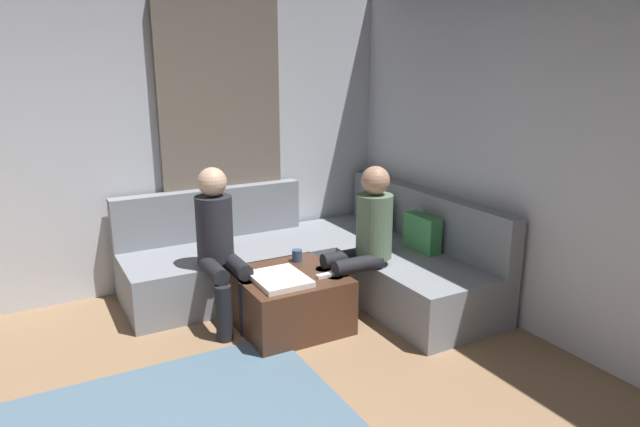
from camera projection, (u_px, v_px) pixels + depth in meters
name	position (u px, v px, depth m)	size (l,w,h in m)	color
wall_left	(61.00, 141.00, 4.45)	(0.12, 6.00, 2.70)	silver
curtain_panel	(222.00, 144.00, 4.99)	(0.06, 1.10, 2.50)	#726659
sectional_couch	(320.00, 261.00, 4.87)	(2.10, 2.55, 0.87)	gray
ottoman	(289.00, 300.00, 4.25)	(0.76, 0.76, 0.42)	#4C2D1E
folded_blanket	(280.00, 279.00, 4.05)	(0.44, 0.36, 0.04)	white
coffee_mug	(297.00, 256.00, 4.45)	(0.08, 0.08, 0.10)	#334C72
game_remote	(326.00, 275.00, 4.14)	(0.05, 0.15, 0.02)	white
person_on_couch_back	(363.00, 237.00, 4.30)	(0.30, 0.60, 1.20)	black
person_on_couch_side	(219.00, 241.00, 4.21)	(0.60, 0.30, 1.20)	black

